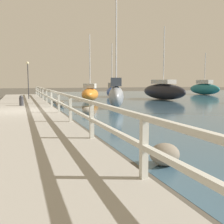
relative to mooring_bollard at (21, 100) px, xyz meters
name	(u,v)px	position (x,y,z in m)	size (l,w,h in m)	color
ground_plane	(24,115)	(0.08, -2.85, -0.55)	(120.00, 120.00, 0.00)	#4C473D
dock_walkway	(24,113)	(0.08, -2.85, -0.43)	(3.28, 36.00, 0.24)	#9E998E
railing	(55,97)	(1.62, -2.85, 0.34)	(0.10, 32.50, 0.94)	beige
boulder_downstream	(87,111)	(3.16, -3.56, -0.35)	(0.51, 0.46, 0.39)	gray
boulder_far_strip	(60,104)	(2.39, 0.81, -0.33)	(0.58, 0.52, 0.43)	gray
boulder_near_dock	(165,154)	(2.61, -12.11, -0.32)	(0.60, 0.54, 0.45)	slate
boulder_mid_strip	(56,101)	(2.51, 3.66, -0.34)	(0.54, 0.49, 0.41)	#666056
mooring_bollard	(21,100)	(0.00, 0.00, 0.00)	(0.25, 0.25, 0.62)	#333338
dock_lamp	(28,73)	(0.62, 6.53, 1.84)	(0.23, 0.23, 3.09)	#2D2D33
sailboat_black	(163,91)	(12.59, 5.06, 0.27)	(2.20, 6.09, 6.68)	black
sailboat_blue	(112,91)	(9.52, 10.80, 0.08)	(2.69, 4.75, 5.78)	#2D4C9E
sailboat_orange	(90,93)	(5.73, 5.78, 0.10)	(2.60, 3.52, 5.69)	orange
sailboat_teal	(204,88)	(22.63, 11.80, 0.27)	(1.60, 5.28, 5.36)	#1E707A
sailboat_gray	(116,95)	(5.82, -0.59, 0.28)	(2.07, 3.48, 6.93)	gray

